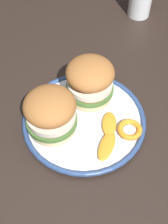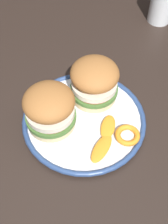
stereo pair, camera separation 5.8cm
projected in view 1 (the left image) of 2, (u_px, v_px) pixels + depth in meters
name	position (u px, v px, depth m)	size (l,w,h in m)	color
ground_plane	(92.00, 201.00, 1.35)	(8.00, 8.00, 0.00)	slate
dining_table	(97.00, 114.00, 0.82)	(1.36, 1.07, 0.75)	black
dinner_plate	(84.00, 120.00, 0.69)	(0.28, 0.28, 0.02)	white
sandwich_half_left	(51.00, 113.00, 0.63)	(0.13, 0.13, 0.10)	beige
sandwich_half_right	(89.00, 79.00, 0.69)	(0.13, 0.13, 0.10)	beige
orange_peel_curled	(130.00, 130.00, 0.66)	(0.07, 0.07, 0.01)	orange
orange_peel_strip_long	(107.00, 146.00, 0.64)	(0.08, 0.07, 0.01)	orange
orange_peel_strip_short	(109.00, 124.00, 0.67)	(0.06, 0.07, 0.01)	orange
drinking_glass	(140.00, 0.00, 0.90)	(0.07, 0.07, 0.11)	white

